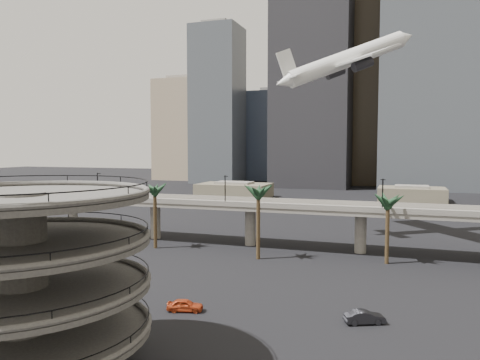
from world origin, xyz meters
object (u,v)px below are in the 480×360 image
(overpass, at_px, (303,212))
(car_a, at_px, (185,305))
(car_b, at_px, (365,317))
(parking_ramp, at_px, (21,266))
(airborne_jet, at_px, (347,60))

(overpass, relative_size, car_a, 29.31)
(overpass, bearing_deg, car_a, -99.59)
(car_a, distance_m, car_b, 21.35)
(parking_ramp, bearing_deg, car_b, 39.12)
(airborne_jet, distance_m, car_b, 67.43)
(parking_ramp, height_order, car_a, parking_ramp)
(overpass, relative_size, airborne_jet, 4.24)
(overpass, bearing_deg, car_b, -68.52)
(car_b, bearing_deg, overpass, -2.87)
(overpass, xyz_separation_m, airborne_jet, (5.93, 17.76, 32.28))
(parking_ramp, distance_m, car_b, 36.51)
(car_a, bearing_deg, airborne_jet, -27.11)
(car_b, bearing_deg, car_a, 73.72)
(airborne_jet, xyz_separation_m, car_b, (8.50, -54.44, -38.85))
(parking_ramp, xyz_separation_m, airborne_jet, (18.93, 76.76, 29.79))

